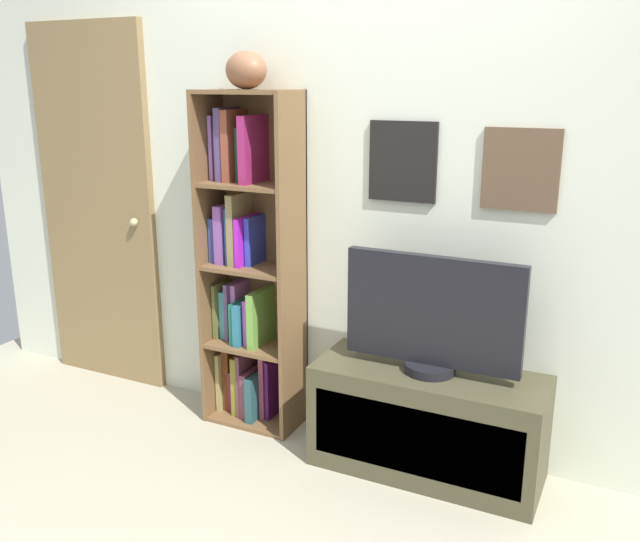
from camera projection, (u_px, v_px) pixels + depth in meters
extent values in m
cube|color=silver|center=(372.00, 170.00, 3.06)|extent=(4.80, 0.06, 2.59)
cube|color=black|center=(403.00, 162.00, 2.95)|extent=(0.30, 0.02, 0.35)
cube|color=gray|center=(402.00, 162.00, 2.94)|extent=(0.25, 0.01, 0.30)
cube|color=brown|center=(521.00, 170.00, 2.73)|extent=(0.31, 0.02, 0.33)
cube|color=tan|center=(520.00, 170.00, 2.73)|extent=(0.26, 0.01, 0.28)
cube|color=brown|center=(213.00, 260.00, 3.38)|extent=(0.02, 0.27, 1.64)
cube|color=brown|center=(293.00, 271.00, 3.19)|extent=(0.02, 0.27, 1.64)
cube|color=brown|center=(265.00, 260.00, 3.39)|extent=(0.47, 0.01, 1.64)
cube|color=brown|center=(256.00, 418.00, 3.50)|extent=(0.43, 0.26, 0.02)
cube|color=brown|center=(254.00, 345.00, 3.39)|extent=(0.43, 0.26, 0.02)
cube|color=brown|center=(252.00, 268.00, 3.28)|extent=(0.43, 0.26, 0.02)
cube|color=brown|center=(249.00, 185.00, 3.18)|extent=(0.43, 0.26, 0.02)
cube|color=brown|center=(247.00, 92.00, 3.06)|extent=(0.43, 0.26, 0.02)
cube|color=tan|center=(226.00, 378.00, 3.57)|extent=(0.02, 0.17, 0.31)
cube|color=#5A2812|center=(233.00, 377.00, 3.57)|extent=(0.04, 0.14, 0.33)
cube|color=#662248|center=(238.00, 388.00, 3.56)|extent=(0.03, 0.15, 0.22)
cube|color=olive|center=(243.00, 382.00, 3.53)|extent=(0.03, 0.18, 0.31)
cube|color=#5D3242|center=(247.00, 382.00, 3.51)|extent=(0.02, 0.18, 0.33)
cube|color=brown|center=(253.00, 391.00, 3.50)|extent=(0.04, 0.19, 0.24)
cube|color=#264F54|center=(259.00, 394.00, 3.47)|extent=(0.04, 0.21, 0.23)
cube|color=#84394C|center=(268.00, 384.00, 3.47)|extent=(0.03, 0.15, 0.34)
cube|color=#42104E|center=(273.00, 387.00, 3.47)|extent=(0.02, 0.14, 0.31)
cube|color=brown|center=(223.00, 308.00, 3.47)|extent=(0.02, 0.17, 0.28)
cube|color=teal|center=(230.00, 312.00, 3.47)|extent=(0.04, 0.14, 0.24)
cube|color=#5C4473|center=(235.00, 309.00, 3.44)|extent=(0.02, 0.17, 0.29)
cube|color=#BD6FBE|center=(240.00, 310.00, 3.44)|extent=(0.03, 0.14, 0.29)
cube|color=#1A6751|center=(242.00, 319.00, 3.41)|extent=(0.02, 0.21, 0.21)
cube|color=teal|center=(247.00, 321.00, 3.39)|extent=(0.04, 0.22, 0.21)
cube|color=#B550B8|center=(255.00, 319.00, 3.39)|extent=(0.03, 0.18, 0.23)
cube|color=#6DA642|center=(261.00, 317.00, 3.35)|extent=(0.04, 0.22, 0.28)
cube|color=#313F90|center=(222.00, 238.00, 3.36)|extent=(0.04, 0.18, 0.22)
cube|color=#834D9E|center=(228.00, 233.00, 3.33)|extent=(0.04, 0.19, 0.28)
cube|color=#32549E|center=(236.00, 234.00, 3.32)|extent=(0.02, 0.17, 0.27)
cube|color=olive|center=(240.00, 228.00, 3.29)|extent=(0.04, 0.20, 0.35)
cube|color=#AF1FCB|center=(247.00, 240.00, 3.28)|extent=(0.03, 0.20, 0.24)
cube|color=#3241BD|center=(255.00, 240.00, 3.29)|extent=(0.03, 0.16, 0.23)
cube|color=#9F6CC7|center=(218.00, 147.00, 3.26)|extent=(0.02, 0.14, 0.30)
cube|color=slate|center=(224.00, 155.00, 3.26)|extent=(0.03, 0.14, 0.24)
cube|color=#523F6E|center=(228.00, 144.00, 3.21)|extent=(0.03, 0.18, 0.34)
cube|color=brown|center=(235.00, 145.00, 3.19)|extent=(0.04, 0.19, 0.33)
cube|color=#29513D|center=(245.00, 154.00, 3.21)|extent=(0.03, 0.14, 0.25)
cube|color=#4D601C|center=(249.00, 148.00, 3.18)|extent=(0.03, 0.16, 0.31)
cube|color=#96215B|center=(254.00, 149.00, 3.14)|extent=(0.04, 0.22, 0.31)
ellipsoid|color=#8D5A3D|center=(246.00, 70.00, 3.04)|extent=(0.30, 0.27, 0.17)
cube|color=#46422C|center=(427.00, 422.00, 2.99)|extent=(1.00, 0.39, 0.48)
cube|color=#322F20|center=(413.00, 441.00, 2.82)|extent=(0.90, 0.01, 0.30)
cylinder|color=black|center=(430.00, 367.00, 2.92)|extent=(0.22, 0.22, 0.04)
cube|color=black|center=(433.00, 311.00, 2.85)|extent=(0.76, 0.04, 0.47)
cube|color=#2F3D4A|center=(432.00, 312.00, 2.84)|extent=(0.72, 0.01, 0.43)
cube|color=olive|center=(98.00, 209.00, 3.78)|extent=(0.76, 0.04, 1.99)
cube|color=brown|center=(89.00, 137.00, 3.66)|extent=(0.49, 0.01, 0.72)
cube|color=brown|center=(103.00, 285.00, 3.89)|extent=(0.49, 0.01, 0.72)
sphere|color=tan|center=(134.00, 222.00, 3.63)|extent=(0.04, 0.04, 0.04)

